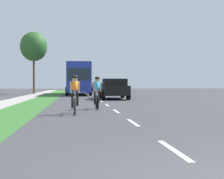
{
  "coord_description": "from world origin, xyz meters",
  "views": [
    {
      "loc": [
        -1.78,
        -3.37,
        1.22
      ],
      "look_at": [
        0.8,
        18.29,
        0.83
      ],
      "focal_mm": 48.41,
      "sensor_mm": 36.0,
      "label": 1
    }
  ],
  "objects_px": {
    "sedan_maroon": "(97,87)",
    "street_tree_far": "(34,47)",
    "cyclist_trailing": "(97,92)",
    "cyclist_lead": "(75,94)",
    "pickup_black": "(114,89)",
    "bus_blue": "(79,78)"
  },
  "relations": [
    {
      "from": "cyclist_lead",
      "to": "sedan_maroon",
      "type": "xyz_separation_m",
      "value": [
        3.67,
        40.11,
        -0.04
      ]
    },
    {
      "from": "cyclist_trailing",
      "to": "sedan_maroon",
      "type": "relative_size",
      "value": 0.4
    },
    {
      "from": "cyclist_trailing",
      "to": "pickup_black",
      "type": "height_order",
      "value": "pickup_black"
    },
    {
      "from": "street_tree_far",
      "to": "cyclist_trailing",
      "type": "bearing_deg",
      "value": -74.99
    },
    {
      "from": "street_tree_far",
      "to": "pickup_black",
      "type": "bearing_deg",
      "value": -57.56
    },
    {
      "from": "cyclist_lead",
      "to": "pickup_black",
      "type": "height_order",
      "value": "pickup_black"
    },
    {
      "from": "cyclist_trailing",
      "to": "street_tree_far",
      "type": "bearing_deg",
      "value": 105.01
    },
    {
      "from": "bus_blue",
      "to": "street_tree_far",
      "type": "relative_size",
      "value": 1.55
    },
    {
      "from": "cyclist_lead",
      "to": "sedan_maroon",
      "type": "distance_m",
      "value": 40.28
    },
    {
      "from": "sedan_maroon",
      "to": "street_tree_far",
      "type": "height_order",
      "value": "street_tree_far"
    },
    {
      "from": "pickup_black",
      "to": "bus_blue",
      "type": "height_order",
      "value": "bus_blue"
    },
    {
      "from": "bus_blue",
      "to": "street_tree_far",
      "type": "bearing_deg",
      "value": 164.3
    },
    {
      "from": "bus_blue",
      "to": "street_tree_far",
      "type": "xyz_separation_m",
      "value": [
        -5.33,
        1.5,
        3.73
      ]
    },
    {
      "from": "sedan_maroon",
      "to": "street_tree_far",
      "type": "xyz_separation_m",
      "value": [
        -8.66,
        -15.29,
        4.94
      ]
    },
    {
      "from": "cyclist_trailing",
      "to": "street_tree_far",
      "type": "height_order",
      "value": "street_tree_far"
    },
    {
      "from": "cyclist_lead",
      "to": "cyclist_trailing",
      "type": "relative_size",
      "value": 1.0
    },
    {
      "from": "cyclist_lead",
      "to": "sedan_maroon",
      "type": "relative_size",
      "value": 0.4
    },
    {
      "from": "street_tree_far",
      "to": "bus_blue",
      "type": "bearing_deg",
      "value": -15.7
    },
    {
      "from": "cyclist_trailing",
      "to": "street_tree_far",
      "type": "relative_size",
      "value": 0.23
    },
    {
      "from": "cyclist_trailing",
      "to": "pickup_black",
      "type": "distance_m",
      "value": 10.04
    },
    {
      "from": "bus_blue",
      "to": "pickup_black",
      "type": "bearing_deg",
      "value": -76.21
    },
    {
      "from": "pickup_black",
      "to": "sedan_maroon",
      "type": "xyz_separation_m",
      "value": [
        0.58,
        28.0,
        -0.06
      ]
    }
  ]
}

